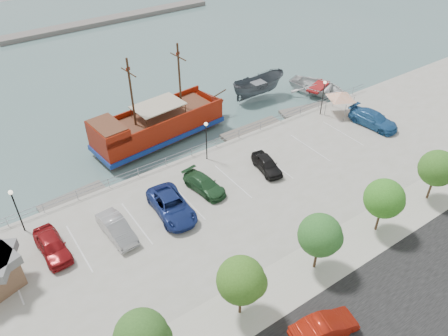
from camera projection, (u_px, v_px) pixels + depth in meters
ground at (245, 201)px, 40.71m from camera, size 160.00×160.00×0.00m
street at (387, 317)px, 29.56m from camera, size 100.00×8.00×0.04m
sidewalk at (323, 261)px, 33.51m from camera, size 100.00×4.00×0.05m
seawall_railing at (200, 149)px, 44.94m from camera, size 50.00×0.06×1.00m
far_shore at (111, 19)px, 81.28m from camera, size 40.00×3.00×0.80m
pirate_ship at (168, 122)px, 48.65m from camera, size 17.37×6.33×10.84m
patrol_boat at (258, 88)px, 56.19m from camera, size 7.72×3.32×2.92m
speedboat at (318, 89)px, 57.52m from camera, size 7.86×9.14×1.59m
dock_west at (73, 199)px, 40.65m from camera, size 6.35×2.27×0.36m
dock_mid at (252, 130)px, 50.26m from camera, size 7.62×2.19×0.44m
dock_east at (306, 110)px, 54.11m from camera, size 6.90×3.34×0.38m
canopy_tent at (342, 92)px, 50.18m from camera, size 4.98×4.98×3.23m
street_sedan at (324, 327)px, 28.10m from camera, size 4.82×2.51×1.51m
lamp_post_left at (15, 204)px, 34.43m from camera, size 0.36×0.36×4.28m
lamp_post_mid at (206, 134)px, 42.64m from camera, size 0.36×0.36×4.28m
lamp_post_right at (324, 92)px, 49.94m from camera, size 0.36×0.36×4.28m
tree_c at (243, 281)px, 27.92m from camera, size 3.30×3.20×5.00m
tree_d at (322, 236)px, 31.11m from camera, size 3.30×3.20×5.00m
tree_e at (386, 199)px, 34.31m from camera, size 3.30×3.20×5.00m
tree_f at (439, 169)px, 37.50m from camera, size 3.30×3.20×5.00m
parked_car_a at (52, 246)px, 33.73m from camera, size 2.09×4.78×1.60m
parked_car_b at (117, 229)px, 35.26m from camera, size 1.93×4.76×1.54m
parked_car_c at (172, 206)px, 37.38m from camera, size 3.24×6.16×1.65m
parked_car_d at (204, 184)px, 39.97m from camera, size 2.61×4.93×1.36m
parked_car_e at (267, 164)px, 42.44m from camera, size 2.41×4.42×1.43m
parked_car_h at (373, 119)px, 49.10m from camera, size 3.06×5.98×1.66m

